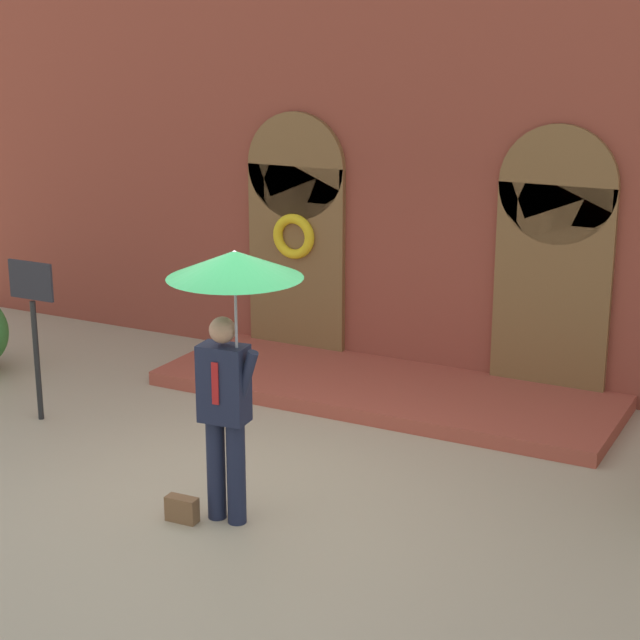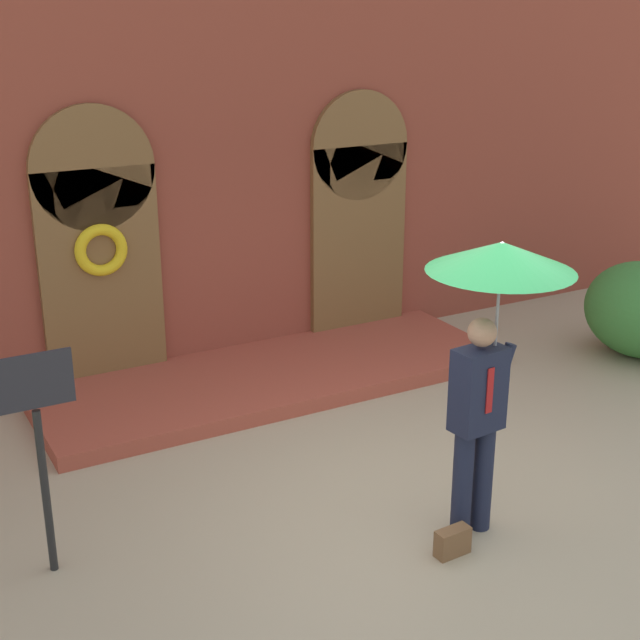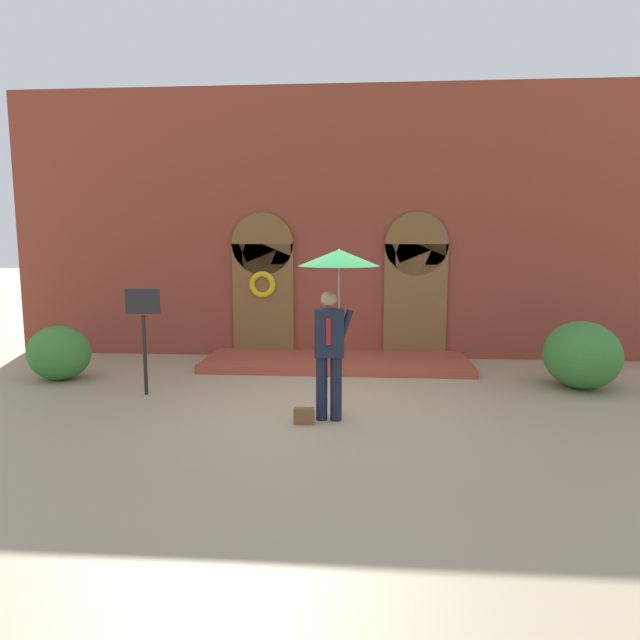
% 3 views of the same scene
% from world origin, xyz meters
% --- Properties ---
extents(ground_plane, '(80.00, 80.00, 0.00)m').
position_xyz_m(ground_plane, '(0.00, 0.00, 0.00)').
color(ground_plane, tan).
extents(building_facade, '(14.00, 2.30, 5.60)m').
position_xyz_m(building_facade, '(-0.00, 4.15, 2.68)').
color(building_facade, brown).
rests_on(building_facade, ground).
extents(person_with_umbrella, '(1.10, 1.10, 2.36)m').
position_xyz_m(person_with_umbrella, '(0.16, -0.36, 1.91)').
color(person_with_umbrella, '#191E33').
rests_on(person_with_umbrella, ground).
extents(handbag, '(0.29, 0.13, 0.22)m').
position_xyz_m(handbag, '(-0.27, -0.56, 0.11)').
color(handbag, brown).
rests_on(handbag, ground).
extents(sign_post, '(0.56, 0.06, 1.72)m').
position_xyz_m(sign_post, '(-2.97, 0.73, 1.16)').
color(sign_post, black).
rests_on(sign_post, ground).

